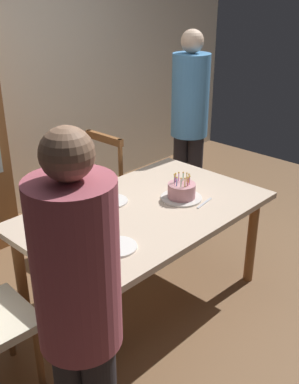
# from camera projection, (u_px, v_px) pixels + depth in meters

# --- Properties ---
(ground) EXTENTS (6.40, 6.40, 0.00)m
(ground) POSITION_uv_depth(u_px,v_px,m) (145.00, 299.00, 3.27)
(ground) COLOR brown
(dining_table) EXTENTS (1.62, 1.00, 0.73)m
(dining_table) POSITION_uv_depth(u_px,v_px,m) (144.00, 220.00, 3.00)
(dining_table) COLOR beige
(dining_table) RESTS_ON ground
(birthday_cake) EXTENTS (0.28, 0.28, 0.18)m
(birthday_cake) POSITION_uv_depth(u_px,v_px,m) (182.00, 192.00, 3.08)
(birthday_cake) COLOR silver
(birthday_cake) RESTS_ON dining_table
(plate_near_celebrant) EXTENTS (0.22, 0.22, 0.01)m
(plate_near_celebrant) POSITION_uv_depth(u_px,v_px,m) (118.00, 247.00, 2.53)
(plate_near_celebrant) COLOR white
(plate_near_celebrant) RESTS_ON dining_table
(plate_far_side) EXTENTS (0.22, 0.22, 0.01)m
(plate_far_side) POSITION_uv_depth(u_px,v_px,m) (111.00, 201.00, 3.05)
(plate_far_side) COLOR white
(plate_far_side) RESTS_ON dining_table
(fork_near_celebrant) EXTENTS (0.18, 0.03, 0.01)m
(fork_near_celebrant) POSITION_uv_depth(u_px,v_px,m) (94.00, 258.00, 2.43)
(fork_near_celebrant) COLOR silver
(fork_near_celebrant) RESTS_ON dining_table
(fork_far_side) EXTENTS (0.18, 0.06, 0.01)m
(fork_far_side) POSITION_uv_depth(u_px,v_px,m) (94.00, 210.00, 2.94)
(fork_far_side) COLOR silver
(fork_far_side) RESTS_ON dining_table
(fork_near_guest) EXTENTS (0.18, 0.04, 0.01)m
(fork_near_guest) POSITION_uv_depth(u_px,v_px,m) (204.00, 203.00, 3.03)
(fork_near_guest) COLOR silver
(fork_near_guest) RESTS_ON dining_table
(chair_spindle_back) EXTENTS (0.45, 0.45, 0.95)m
(chair_spindle_back) POSITION_uv_depth(u_px,v_px,m) (91.00, 197.00, 3.74)
(chair_spindle_back) COLOR tan
(chair_spindle_back) RESTS_ON ground
(person_celebrant) EXTENTS (0.32, 0.32, 1.66)m
(person_celebrant) POSITION_uv_depth(u_px,v_px,m) (79.00, 310.00, 1.72)
(person_celebrant) COLOR #262328
(person_celebrant) RESTS_ON ground
(person_guest) EXTENTS (0.32, 0.32, 1.71)m
(person_guest) POSITION_uv_depth(u_px,v_px,m) (189.00, 118.00, 3.97)
(person_guest) COLOR #262328
(person_guest) RESTS_ON ground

